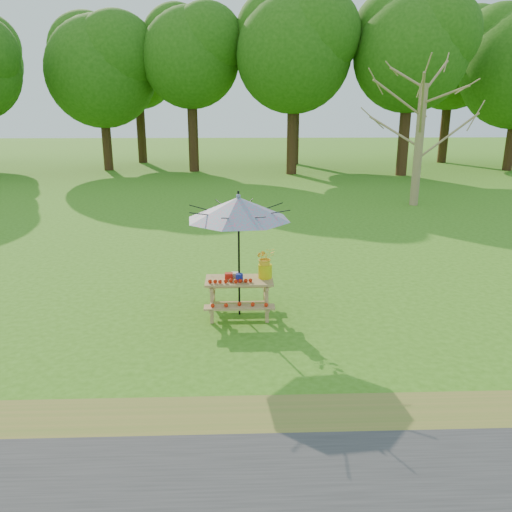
{
  "coord_description": "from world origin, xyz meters",
  "views": [
    {
      "loc": [
        -3.84,
        -7.9,
        3.57
      ],
      "look_at": [
        -3.54,
        0.5,
        1.1
      ],
      "focal_mm": 35.0,
      "sensor_mm": 36.0,
      "label": 1
    }
  ],
  "objects_px": {
    "picnic_table": "(239,297)",
    "flower_bucket": "(265,262)",
    "bare_tree": "(429,28)",
    "patio_umbrella": "(238,209)"
  },
  "relations": [
    {
      "from": "picnic_table",
      "to": "flower_bucket",
      "type": "height_order",
      "value": "flower_bucket"
    },
    {
      "from": "flower_bucket",
      "to": "bare_tree",
      "type": "bearing_deg",
      "value": 58.84
    },
    {
      "from": "picnic_table",
      "to": "flower_bucket",
      "type": "xyz_separation_m",
      "value": [
        0.47,
        0.07,
        0.64
      ]
    },
    {
      "from": "picnic_table",
      "to": "patio_umbrella",
      "type": "relative_size",
      "value": 0.58
    },
    {
      "from": "picnic_table",
      "to": "flower_bucket",
      "type": "bearing_deg",
      "value": 9.12
    },
    {
      "from": "picnic_table",
      "to": "flower_bucket",
      "type": "distance_m",
      "value": 0.8
    },
    {
      "from": "bare_tree",
      "to": "flower_bucket",
      "type": "height_order",
      "value": "bare_tree"
    },
    {
      "from": "bare_tree",
      "to": "flower_bucket",
      "type": "relative_size",
      "value": 18.58
    },
    {
      "from": "bare_tree",
      "to": "picnic_table",
      "type": "relative_size",
      "value": 7.91
    },
    {
      "from": "bare_tree",
      "to": "picnic_table",
      "type": "bearing_deg",
      "value": -122.8
    }
  ]
}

